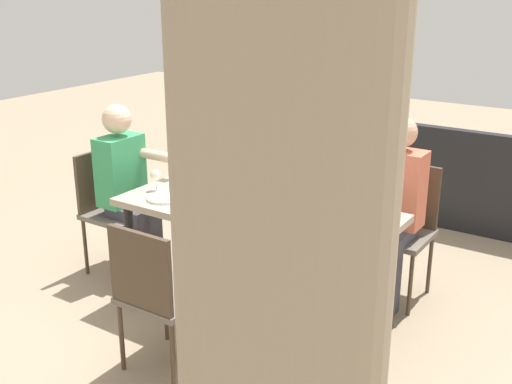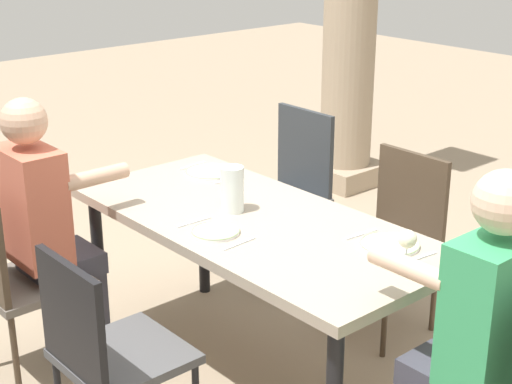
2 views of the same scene
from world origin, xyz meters
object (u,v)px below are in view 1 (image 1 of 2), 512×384
chair_mid_north (157,290)px  chair_head_east (111,203)px  diner_woman_green (392,209)px  water_pitcher (275,196)px  plate_0 (325,238)px  chair_mid_south (305,204)px  stone_column_near (283,343)px  wine_glass_2 (156,175)px  plate_2 (165,198)px  diner_man_white (128,187)px  plate_1 (273,195)px  dining_table (257,218)px  chair_west_south (402,222)px  chair_west_north (275,323)px

chair_mid_north → chair_head_east: size_ratio=0.98×
chair_mid_north → diner_woman_green: 1.66m
water_pitcher → plate_0: bearing=152.6°
chair_mid_south → stone_column_near: stone_column_near is taller
chair_head_east → wine_glass_2: (-0.57, 0.11, 0.35)m
chair_mid_south → plate_2: size_ratio=3.74×
chair_head_east → diner_man_white: (-0.19, -0.00, 0.16)m
plate_1 → water_pitcher: size_ratio=0.99×
plate_0 → plate_1: bearing=-36.3°
plate_2 → wine_glass_2: size_ratio=1.60×
dining_table → diner_woman_green: size_ratio=1.36×
chair_mid_south → wine_glass_2: (0.62, 0.94, 0.37)m
dining_table → chair_mid_north: (0.11, 0.83, -0.18)m
stone_column_near → water_pitcher: bearing=-58.1°
chair_west_south → wine_glass_2: (1.39, 0.94, 0.34)m
chair_head_east → diner_woman_green: 2.06m
diner_woman_green → plate_0: 0.87m
plate_0 → plate_2: 1.18m
chair_west_north → chair_west_south: bearing=-90.0°
chair_west_south → chair_mid_north: size_ratio=1.03×
chair_west_south → diner_woman_green: size_ratio=0.72×
chair_west_north → stone_column_near: (-0.89, 1.43, 0.96)m
plate_2 → plate_0: bearing=179.2°
stone_column_near → chair_mid_south: bearing=-61.8°
chair_west_south → water_pitcher: size_ratio=4.53×
dining_table → water_pitcher: bearing=-173.0°
chair_mid_south → diner_woman_green: bearing=166.2°
chair_head_east → diner_woman_green: bearing=-161.9°
diner_woman_green → wine_glass_2: diner_woman_green is taller
chair_west_south → wine_glass_2: 1.71m
plate_1 → dining_table: bearing=94.5°
chair_west_north → chair_west_south: size_ratio=1.05×
chair_west_north → diner_woman_green: 1.48m
dining_table → chair_west_north: size_ratio=1.82×
plate_2 → chair_west_south: bearing=-139.7°
chair_mid_north → chair_mid_south: size_ratio=1.01×
wine_glass_2 → diner_man_white: bearing=-17.0°
diner_woman_green → diner_man_white: bearing=19.8°
chair_head_east → plate_1: bearing=-170.0°
diner_woman_green → diner_man_white: diner_woman_green is taller
chair_west_north → plate_0: size_ratio=3.84×
dining_table → chair_head_east: 1.31m
dining_table → chair_mid_north: bearing=82.4°
diner_man_white → plate_1: 1.12m
chair_west_south → chair_west_north: bearing=90.0°
plate_1 → stone_column_near: bearing=122.2°
wine_glass_2 → chair_head_east: bearing=-11.3°
chair_mid_north → diner_woman_green: diner_woman_green is taller
plate_1 → chair_mid_south: bearing=-81.2°
chair_head_east → wine_glass_2: 0.68m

